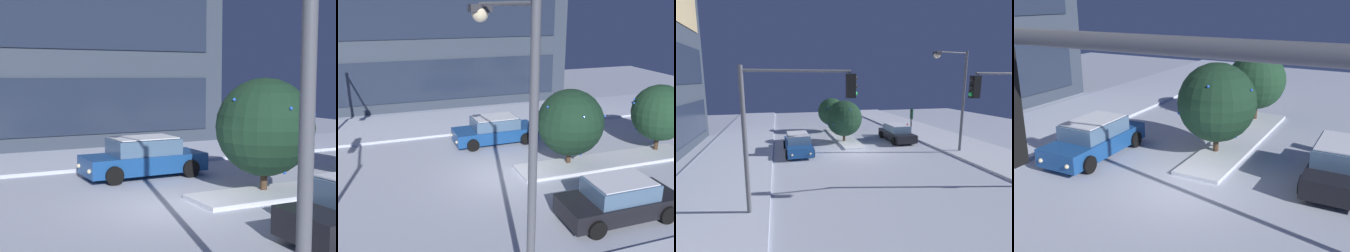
# 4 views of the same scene
# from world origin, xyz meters

# --- Properties ---
(ground) EXTENTS (52.00, 52.00, 0.00)m
(ground) POSITION_xyz_m (0.00, 0.00, 0.00)
(ground) COLOR silver
(curb_strip_far) EXTENTS (52.00, 5.20, 0.14)m
(curb_strip_far) POSITION_xyz_m (0.00, 8.95, 0.07)
(curb_strip_far) COLOR silver
(curb_strip_far) RESTS_ON ground
(median_strip) EXTENTS (9.00, 1.80, 0.14)m
(median_strip) POSITION_xyz_m (5.34, -0.04, 0.07)
(median_strip) COLOR silver
(median_strip) RESTS_ON ground
(car_near) EXTENTS (4.42, 2.04, 1.49)m
(car_near) POSITION_xyz_m (2.92, -4.50, 0.71)
(car_near) COLOR black
(car_near) RESTS_ON ground
(car_far) EXTENTS (4.71, 2.09, 1.49)m
(car_far) POSITION_xyz_m (1.08, 4.49, 0.71)
(car_far) COLOR #19478C
(car_far) RESTS_ON ground
(street_lamp_arched) EXTENTS (0.78, 3.00, 7.51)m
(street_lamp_arched) POSITION_xyz_m (-1.89, -6.71, 4.92)
(street_lamp_arched) COLOR #565960
(street_lamp_arched) RESTS_ON ground
(decorated_tree_median) EXTENTS (3.11, 3.11, 3.71)m
(decorated_tree_median) POSITION_xyz_m (3.46, 0.28, 2.15)
(decorated_tree_median) COLOR #473323
(decorated_tree_median) RESTS_ON ground
(decorated_tree_left_of_median) EXTENTS (2.88, 2.88, 3.57)m
(decorated_tree_left_of_median) POSITION_xyz_m (8.62, 0.34, 2.13)
(decorated_tree_left_of_median) COLOR #473323
(decorated_tree_left_of_median) RESTS_ON ground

